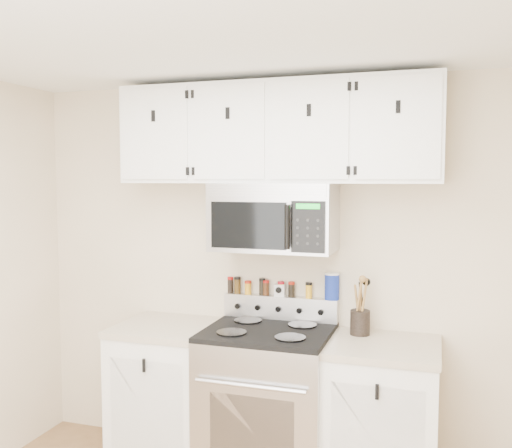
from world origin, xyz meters
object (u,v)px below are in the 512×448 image
at_px(utensil_crock, 360,320).
at_px(salt_canister, 332,286).
at_px(range, 268,403).
at_px(microwave, 274,217).

xyz_separation_m(utensil_crock, salt_canister, (-0.20, 0.12, 0.18)).
relative_size(range, utensil_crock, 3.15).
height_order(microwave, utensil_crock, microwave).
bearing_deg(salt_canister, range, -140.30).
distance_m(microwave, salt_canister, 0.58).
height_order(range, microwave, microwave).
height_order(utensil_crock, salt_canister, salt_canister).
relative_size(microwave, salt_canister, 4.41).
distance_m(microwave, utensil_crock, 0.82).
relative_size(utensil_crock, salt_canister, 2.03).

